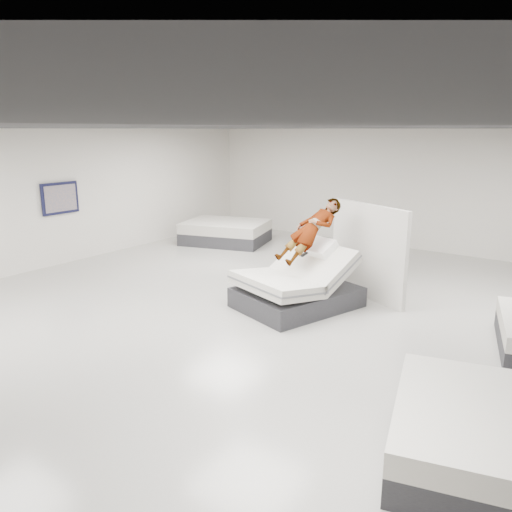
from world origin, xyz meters
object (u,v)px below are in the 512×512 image
flat_bed_right_near (476,434)px  wall_poster (60,198)px  divider_panel (368,251)px  hero_bed (297,287)px  flat_bed_left_far (226,232)px  person (311,240)px  remote (304,254)px

flat_bed_right_near → wall_poster: size_ratio=2.49×
divider_panel → wall_poster: (-6.95, -1.95, 0.69)m
hero_bed → flat_bed_left_far: 5.61m
person → wall_poster: size_ratio=1.66×
remote → flat_bed_left_far: (-4.65, 3.51, -0.73)m
person → wall_poster: 6.34m
hero_bed → remote: size_ratio=17.36×
remote → divider_panel: divider_panel is taller
hero_bed → flat_bed_right_near: (3.71, -2.74, -0.10)m
hero_bed → flat_bed_right_near: size_ratio=1.03×
person → remote: size_ratio=11.28×
person → wall_poster: wall_poster is taller
hero_bed → wall_poster: wall_poster is taller
flat_bed_right_near → person: bearing=139.9°
remote → wall_poster: 6.41m
remote → flat_bed_left_far: remote is taller
hero_bed → flat_bed_left_far: bearing=142.5°
wall_poster → flat_bed_right_near: bearing=-11.9°
hero_bed → person: (0.10, 0.30, 0.84)m
divider_panel → wall_poster: size_ratio=2.11×
divider_panel → person: bearing=-100.7°
hero_bed → remote: bearing=-26.2°
hero_bed → flat_bed_left_far: hero_bed is taller
person → flat_bed_left_far: 5.58m
divider_panel → flat_bed_left_far: size_ratio=0.75×
remote → flat_bed_left_far: 5.87m
divider_panel → flat_bed_left_far: 5.69m
person → flat_bed_right_near: 4.82m
remote → divider_panel: size_ratio=0.07×
divider_panel → wall_poster: bearing=-139.8°
hero_bed → wall_poster: bearing=-173.9°
flat_bed_left_far → hero_bed: bearing=-37.5°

